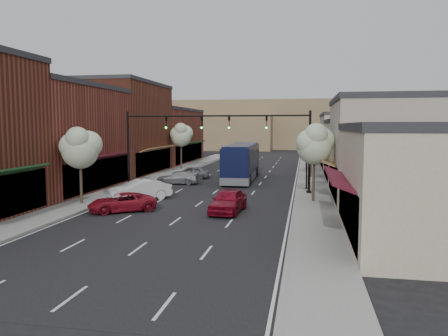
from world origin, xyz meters
The scene contains 28 objects.
ground centered at (0.00, 0.00, 0.00)m, with size 160.00×160.00×0.00m, color black.
sidewalk_left centered at (-8.40, 18.50, 0.07)m, with size 2.80×73.00×0.15m, color gray.
sidewalk_right centered at (8.40, 18.50, 0.07)m, with size 2.80×73.00×0.15m, color gray.
curb_left centered at (-7.00, 18.50, 0.07)m, with size 0.25×73.00×0.17m, color gray.
curb_right centered at (7.00, 18.50, 0.07)m, with size 0.25×73.00×0.17m, color gray.
bldg_left_midnear centered at (-14.23, 6.00, 4.66)m, with size 10.14×14.10×9.40m.
bldg_left_midfar centered at (-14.24, 20.00, 5.40)m, with size 10.14×14.10×10.90m.
bldg_left_far centered at (-14.22, 36.00, 4.16)m, with size 10.14×18.10×8.40m.
bldg_right_near centered at (13.69, -6.00, 2.92)m, with size 9.14×12.10×5.90m.
bldg_right_midnear centered at (13.72, 6.00, 3.91)m, with size 9.14×12.10×7.90m.
bldg_right_midfar centered at (13.70, 18.00, 3.17)m, with size 9.14×12.10×6.40m.
bldg_right_far centered at (13.71, 32.00, 3.66)m, with size 9.14×16.10×7.40m.
hill_far centered at (0.00, 90.00, 6.00)m, with size 120.00×30.00×12.00m, color #7A6647.
hill_near centered at (-25.00, 78.00, 4.00)m, with size 50.00×20.00×8.00m, color #7A6647.
signal_mast_right centered at (5.62, 8.00, 4.62)m, with size 8.22×0.46×7.00m.
signal_mast_left centered at (-5.62, 8.00, 4.62)m, with size 8.22×0.46×7.00m.
tree_right_near centered at (8.35, 3.94, 4.45)m, with size 2.85×2.65×5.95m.
tree_right_far centered at (8.35, 19.94, 3.99)m, with size 2.85×2.65×5.43m.
tree_left_near centered at (-8.25, -0.06, 4.22)m, with size 2.85×2.65×5.69m.
tree_left_far centered at (-8.25, 25.94, 4.60)m, with size 2.85×2.65×6.13m.
lamp_post_near centered at (7.80, 10.50, 3.01)m, with size 0.44×0.44×4.44m.
lamp_post_far centered at (7.80, 28.00, 3.01)m, with size 0.44×0.44×4.44m.
coach_bus centered at (1.06, 16.71, 1.98)m, with size 3.07×12.51×3.80m.
red_hatchback centered at (2.67, -0.73, 0.79)m, with size 1.87×4.65×1.58m, color maroon.
parked_car_a centered at (-4.40, -1.73, 0.63)m, with size 2.08×4.50×1.25m, color maroon.
parked_car_b centered at (-4.93, 2.77, 0.80)m, with size 1.69×4.85×1.60m, color silver.
parked_car_c centered at (-4.72, 12.24, 0.62)m, with size 1.73×4.27×1.24m, color #9B9CA0.
parked_car_d centered at (-4.58, 16.74, 0.68)m, with size 1.61×4.01×1.37m, color slate.
Camera 1 is at (7.64, -28.92, 5.76)m, focal length 35.00 mm.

